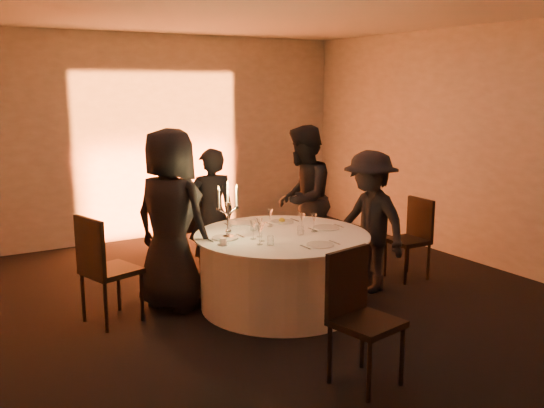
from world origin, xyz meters
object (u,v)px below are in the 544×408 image
chair_left (102,263)px  guest_back_left (211,214)px  chair_right (413,234)px  guest_right (370,222)px  candelabra (228,218)px  banquet_table (282,270)px  chair_front (358,309)px  guest_back_right (303,199)px  chair_back_right (304,222)px  chair_back_left (195,221)px  guest_left (171,220)px  coffee_cup (223,242)px

chair_left → guest_back_left: size_ratio=0.69×
chair_left → chair_right: 3.59m
guest_right → candelabra: 1.66m
banquet_table → chair_right: chair_right is taller
chair_front → guest_back_right: (1.24, 2.63, 0.31)m
guest_right → chair_back_right: bearing=178.1°
chair_front → candelabra: bearing=84.9°
chair_back_left → chair_front: bearing=93.5°
banquet_table → guest_right: size_ratio=1.14×
chair_left → guest_back_right: size_ratio=0.59×
guest_left → guest_back_left: guest_left is taller
guest_back_right → guest_left: bearing=-30.8°
coffee_cup → banquet_table: bearing=4.9°
chair_right → guest_left: 2.90m
candelabra → chair_right: bearing=-3.1°
guest_left → guest_back_right: size_ratio=1.03×
chair_right → chair_front: 2.78m
guest_back_right → coffee_cup: 1.88m
guest_back_left → chair_left: bearing=37.4°
chair_back_right → candelabra: (-1.59, -1.01, 0.43)m
guest_left → guest_back_left: bearing=-77.1°
chair_back_left → guest_right: guest_right is taller
banquet_table → chair_back_right: (1.05, 1.16, 0.16)m
guest_back_right → candelabra: 1.63m
guest_left → guest_back_right: 1.92m
banquet_table → chair_back_right: 1.57m
chair_front → guest_back_right: bearing=53.9°
guest_back_right → candelabra: (-1.42, -0.80, 0.07)m
chair_back_right → chair_right: bearing=85.3°
chair_left → guest_right: guest_right is taller
chair_back_right → coffee_cup: bearing=-4.7°
guest_left → guest_back_left: size_ratio=1.19×
guest_left → guest_back_right: bearing=-106.1°
chair_right → guest_back_left: (-2.07, 1.19, 0.24)m
chair_back_left → chair_back_right: (1.26, -0.59, -0.05)m
chair_left → chair_front: (1.37, -2.14, -0.02)m
chair_right → guest_right: 0.79m
guest_back_left → guest_back_right: guest_back_right is taller
banquet_table → coffee_cup: size_ratio=16.36×
chair_back_right → chair_front: chair_front is taller
chair_back_right → guest_left: guest_left is taller
chair_left → chair_front: bearing=-163.9°
chair_left → guest_right: (2.82, -0.53, 0.18)m
guest_left → guest_right: size_ratio=1.18×
chair_back_left → candelabra: (-0.33, -1.60, 0.38)m
guest_back_right → candelabra: guest_back_right is taller
chair_back_right → coffee_cup: 2.15m
chair_right → candelabra: candelabra is taller
guest_back_left → chair_right: bearing=161.0°
chair_back_left → chair_front: 3.43m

